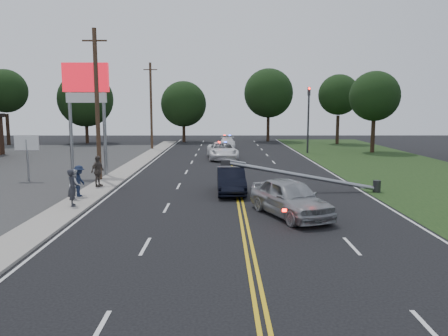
{
  "coord_description": "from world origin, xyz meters",
  "views": [
    {
      "loc": [
        -0.94,
        -17.07,
        4.94
      ],
      "look_at": [
        -0.85,
        6.12,
        1.7
      ],
      "focal_mm": 35.0,
      "sensor_mm": 36.0,
      "label": 1
    }
  ],
  "objects_px": {
    "crashed_sedan": "(231,181)",
    "bystander_c": "(79,181)",
    "small_sign": "(27,147)",
    "waiting_sedan": "(290,198)",
    "emergency_a": "(222,151)",
    "bystander_d": "(98,171)",
    "pylon_sign": "(86,92)",
    "emergency_b": "(227,143)",
    "utility_pole_far": "(151,106)",
    "utility_pole_mid": "(97,105)",
    "bystander_b": "(75,184)",
    "fallen_streetlight": "(310,177)",
    "traffic_signal": "(308,114)",
    "bystander_a": "(72,188)"
  },
  "relations": [
    {
      "from": "bystander_d",
      "to": "bystander_a",
      "type": "bearing_deg",
      "value": -156.02
    },
    {
      "from": "emergency_b",
      "to": "bystander_a",
      "type": "height_order",
      "value": "bystander_a"
    },
    {
      "from": "small_sign",
      "to": "bystander_d",
      "type": "relative_size",
      "value": 1.62
    },
    {
      "from": "fallen_streetlight",
      "to": "waiting_sedan",
      "type": "distance_m",
      "value": 6.0
    },
    {
      "from": "utility_pole_mid",
      "to": "bystander_b",
      "type": "bearing_deg",
      "value": -85.81
    },
    {
      "from": "pylon_sign",
      "to": "waiting_sedan",
      "type": "xyz_separation_m",
      "value": [
        12.64,
        -11.64,
        -5.14
      ]
    },
    {
      "from": "utility_pole_far",
      "to": "bystander_c",
      "type": "xyz_separation_m",
      "value": [
        0.48,
        -27.68,
        -4.12
      ]
    },
    {
      "from": "emergency_b",
      "to": "bystander_c",
      "type": "relative_size",
      "value": 2.75
    },
    {
      "from": "traffic_signal",
      "to": "waiting_sedan",
      "type": "bearing_deg",
      "value": -102.57
    },
    {
      "from": "crashed_sedan",
      "to": "emergency_a",
      "type": "relative_size",
      "value": 0.77
    },
    {
      "from": "fallen_streetlight",
      "to": "emergency_a",
      "type": "height_order",
      "value": "fallen_streetlight"
    },
    {
      "from": "bystander_b",
      "to": "bystander_d",
      "type": "bearing_deg",
      "value": -20.56
    },
    {
      "from": "utility_pole_mid",
      "to": "utility_pole_far",
      "type": "xyz_separation_m",
      "value": [
        0.0,
        22.0,
        0.0
      ]
    },
    {
      "from": "fallen_streetlight",
      "to": "bystander_a",
      "type": "bearing_deg",
      "value": -162.2
    },
    {
      "from": "emergency_b",
      "to": "bystander_d",
      "type": "distance_m",
      "value": 26.71
    },
    {
      "from": "bystander_c",
      "to": "emergency_a",
      "type": "bearing_deg",
      "value": -19.49
    },
    {
      "from": "utility_pole_far",
      "to": "pylon_sign",
      "type": "bearing_deg",
      "value": -93.72
    },
    {
      "from": "emergency_a",
      "to": "pylon_sign",
      "type": "bearing_deg",
      "value": -137.72
    },
    {
      "from": "bystander_a",
      "to": "bystander_b",
      "type": "bearing_deg",
      "value": -6.22
    },
    {
      "from": "small_sign",
      "to": "emergency_a",
      "type": "bearing_deg",
      "value": 43.63
    },
    {
      "from": "utility_pole_far",
      "to": "crashed_sedan",
      "type": "height_order",
      "value": "utility_pole_far"
    },
    {
      "from": "utility_pole_mid",
      "to": "bystander_c",
      "type": "height_order",
      "value": "utility_pole_mid"
    },
    {
      "from": "small_sign",
      "to": "bystander_c",
      "type": "xyz_separation_m",
      "value": [
        5.28,
        -5.68,
        -1.36
      ]
    },
    {
      "from": "small_sign",
      "to": "waiting_sedan",
      "type": "relative_size",
      "value": 0.61
    },
    {
      "from": "waiting_sedan",
      "to": "bystander_d",
      "type": "relative_size",
      "value": 2.64
    },
    {
      "from": "crashed_sedan",
      "to": "pylon_sign",
      "type": "bearing_deg",
      "value": 146.4
    },
    {
      "from": "fallen_streetlight",
      "to": "bystander_a",
      "type": "height_order",
      "value": "bystander_a"
    },
    {
      "from": "pylon_sign",
      "to": "small_sign",
      "type": "xyz_separation_m",
      "value": [
        -3.5,
        -2.0,
        -3.66
      ]
    },
    {
      "from": "pylon_sign",
      "to": "emergency_b",
      "type": "xyz_separation_m",
      "value": [
        10.14,
        20.68,
        -5.32
      ]
    },
    {
      "from": "emergency_a",
      "to": "emergency_b",
      "type": "relative_size",
      "value": 1.25
    },
    {
      "from": "fallen_streetlight",
      "to": "waiting_sedan",
      "type": "relative_size",
      "value": 1.85
    },
    {
      "from": "utility_pole_mid",
      "to": "waiting_sedan",
      "type": "xyz_separation_m",
      "value": [
        11.34,
        -9.64,
        -4.22
      ]
    },
    {
      "from": "pylon_sign",
      "to": "bystander_c",
      "type": "bearing_deg",
      "value": -76.98
    },
    {
      "from": "small_sign",
      "to": "emergency_a",
      "type": "relative_size",
      "value": 0.53
    },
    {
      "from": "waiting_sedan",
      "to": "emergency_b",
      "type": "height_order",
      "value": "waiting_sedan"
    },
    {
      "from": "utility_pole_far",
      "to": "bystander_c",
      "type": "distance_m",
      "value": 27.99
    },
    {
      "from": "small_sign",
      "to": "emergency_a",
      "type": "distance_m",
      "value": 18.11
    },
    {
      "from": "utility_pole_far",
      "to": "fallen_streetlight",
      "type": "bearing_deg",
      "value": -62.76
    },
    {
      "from": "bystander_d",
      "to": "utility_pole_far",
      "type": "bearing_deg",
      "value": 22.78
    },
    {
      "from": "small_sign",
      "to": "waiting_sedan",
      "type": "distance_m",
      "value": 18.86
    },
    {
      "from": "crashed_sedan",
      "to": "bystander_d",
      "type": "height_order",
      "value": "bystander_d"
    },
    {
      "from": "pylon_sign",
      "to": "crashed_sedan",
      "type": "bearing_deg",
      "value": -31.91
    },
    {
      "from": "pylon_sign",
      "to": "bystander_b",
      "type": "height_order",
      "value": "pylon_sign"
    },
    {
      "from": "crashed_sedan",
      "to": "bystander_d",
      "type": "distance_m",
      "value": 8.25
    },
    {
      "from": "utility_pole_mid",
      "to": "emergency_b",
      "type": "xyz_separation_m",
      "value": [
        8.84,
        22.68,
        -4.41
      ]
    },
    {
      "from": "crashed_sedan",
      "to": "bystander_b",
      "type": "bearing_deg",
      "value": -167.46
    },
    {
      "from": "crashed_sedan",
      "to": "bystander_c",
      "type": "height_order",
      "value": "bystander_c"
    },
    {
      "from": "utility_pole_mid",
      "to": "bystander_d",
      "type": "xyz_separation_m",
      "value": [
        0.65,
        -2.74,
        -4.01
      ]
    },
    {
      "from": "utility_pole_far",
      "to": "bystander_a",
      "type": "relative_size",
      "value": 5.49
    },
    {
      "from": "small_sign",
      "to": "bystander_a",
      "type": "xyz_separation_m",
      "value": [
        5.7,
        -8.01,
        -1.3
      ]
    }
  ]
}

